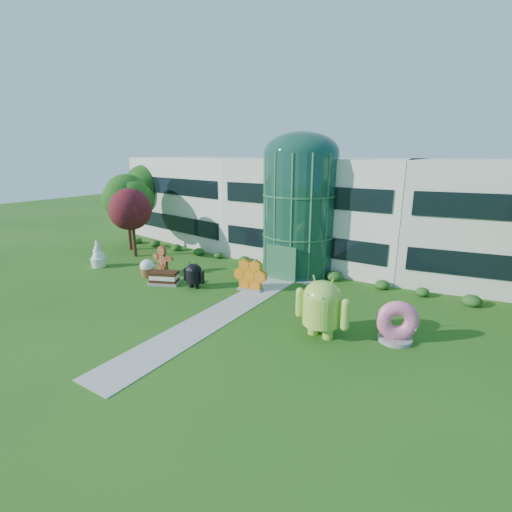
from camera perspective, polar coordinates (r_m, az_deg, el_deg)
The scene contains 14 objects.
ground at distance 22.83m, azimuth -7.25°, elevation -9.89°, with size 140.00×140.00×0.00m, color #215114.
building at distance 36.64m, azimuth 10.86°, elevation 7.22°, with size 46.00×15.00×9.30m, color beige, non-canonical shape.
atrium at distance 31.16m, azimuth 6.71°, elevation 6.44°, with size 6.00×6.00×9.80m, color #194738.
walkway at distance 24.24m, azimuth -4.21°, elevation -8.18°, with size 2.40×20.00×0.04m, color #9E9E93.
tree_red at distance 37.68m, azimuth -18.42°, elevation 4.38°, with size 4.00×4.00×6.00m, color #3F0C14, non-canonical shape.
trees_backdrop at distance 32.17m, azimuth 7.46°, elevation 5.44°, with size 52.00×8.00×8.40m, color #184F13, non-canonical shape.
android_green at distance 20.49m, azimuth 10.07°, elevation -7.30°, with size 3.32×2.21×3.76m, color #9ACC41, non-canonical shape.
android_black at distance 27.99m, azimuth -9.57°, elevation -2.71°, with size 1.94×1.30×2.20m, color black, non-canonical shape.
donut at distance 21.32m, azimuth 20.84°, elevation -9.27°, with size 2.25×1.08×2.34m, color #E2569A, non-canonical shape.
gingerbread at distance 32.04m, azimuth -14.20°, elevation -0.48°, with size 2.58×0.99×2.38m, color maroon, non-canonical shape.
ice_cream_sandwich at distance 29.41m, azimuth -13.95°, elevation -3.27°, with size 2.30×1.15×1.02m, color #311B0B, non-canonical shape.
honeycomb at distance 27.20m, azimuth -0.88°, elevation -3.12°, with size 2.70×0.96×2.12m, color orange, non-canonical shape.
froyo at distance 35.57m, azimuth -23.17°, elevation 0.36°, with size 1.43×1.43×2.45m, color white, non-canonical shape.
cupcake at distance 31.44m, azimuth -16.39°, elevation -1.80°, with size 1.23×1.23×1.48m, color white, non-canonical shape.
Camera 1 is at (13.40, -15.72, 9.72)m, focal length 26.00 mm.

